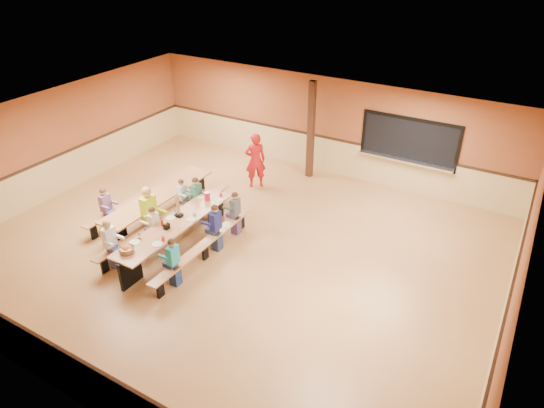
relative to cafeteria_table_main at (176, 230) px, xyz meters
The scene contains 23 objects.
ground 1.49m from the cafeteria_table_main, 32.94° to the left, with size 12.00×12.00×0.00m, color #A16B3D.
room_envelope 1.40m from the cafeteria_table_main, 32.94° to the left, with size 12.04×10.04×3.02m.
kitchen_pass_through 6.91m from the cafeteria_table_main, 56.62° to the left, with size 2.78×0.28×1.38m.
structural_post 5.34m from the cafeteria_table_main, 79.38° to the left, with size 0.18×0.18×3.00m, color #321B10.
cafeteria_table_main is the anchor object (origin of this frame).
cafeteria_table_second 1.52m from the cafeteria_table_main, 146.56° to the left, with size 1.91×3.70×0.74m.
seated_child_white_left 1.53m from the cafeteria_table_main, 122.80° to the right, with size 0.37×0.30×1.21m, color white, non-canonical shape.
seated_adult_yellow 0.85m from the cafeteria_table_main, behind, with size 0.48×0.39×1.43m, color #B6D916, non-canonical shape.
seated_child_grey_left 1.49m from the cafeteria_table_main, 123.72° to the left, with size 0.32×0.26×1.11m, color silver, non-canonical shape.
seated_child_teal_right 1.35m from the cafeteria_table_main, 52.21° to the right, with size 0.34×0.28×1.16m, color teal, non-canonical shape.
seated_child_navy_right 0.95m from the cafeteria_table_main, 29.26° to the left, with size 0.37×0.30×1.21m, color navy, non-canonical shape.
seated_child_char_right 1.53m from the cafeteria_table_main, 57.37° to the left, with size 0.34×0.28×1.15m, color #40484A, non-canonical shape.
seated_child_purple_sec 2.11m from the cafeteria_table_main, behind, with size 0.35×0.29×1.17m, color #815078, non-canonical shape.
seated_child_green_sec 1.43m from the cafeteria_table_main, 108.22° to the left, with size 0.36×0.30×1.20m, color #2F6D56, non-canonical shape.
seated_child_tan_sec 0.52m from the cafeteria_table_main, 149.54° to the right, with size 0.34×0.28×1.15m, color beige, non-canonical shape.
standing_woman 3.75m from the cafeteria_table_main, 91.76° to the left, with size 0.61×0.40×1.68m, color red.
punch_pitcher 1.30m from the cafeteria_table_main, 90.44° to the left, with size 0.16×0.16×0.22m, color red.
chip_bowl 1.48m from the cafeteria_table_main, 94.95° to the right, with size 0.32×0.32×0.15m, color orange, non-canonical shape.
napkin_dispenser 0.41m from the cafeteria_table_main, 90.26° to the right, with size 0.10×0.14×0.13m, color black.
condiment_mustard 0.44m from the cafeteria_table_main, 93.88° to the right, with size 0.06×0.06×0.17m, color yellow.
condiment_ketchup 0.43m from the cafeteria_table_main, 123.97° to the right, with size 0.06×0.06×0.17m, color #B2140F.
table_paddle 0.46m from the cafeteria_table_main, 113.60° to the left, with size 0.16×0.16×0.56m.
place_settings 0.27m from the cafeteria_table_main, 153.43° to the left, with size 0.65×3.30×0.11m, color beige, non-canonical shape.
Camera 1 is at (5.67, -7.95, 6.81)m, focal length 32.00 mm.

